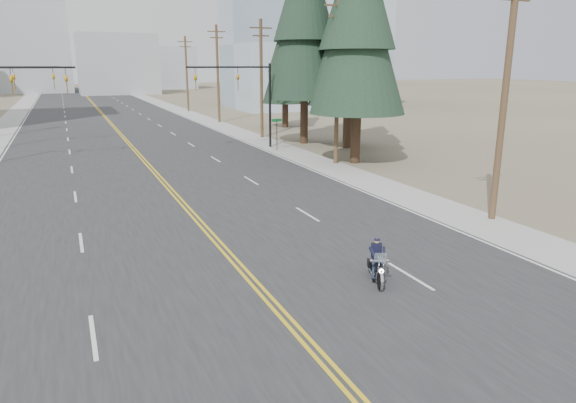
{
  "coord_description": "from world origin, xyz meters",
  "views": [
    {
      "loc": [
        -5.11,
        -9.02,
        6.87
      ],
      "look_at": [
        2.75,
        9.11,
        1.6
      ],
      "focal_mm": 32.0,
      "sensor_mm": 36.0,
      "label": 1
    }
  ],
  "objects": [
    {
      "name": "haze_bldg_e",
      "position": [
        25.0,
        150.0,
        6.0
      ],
      "size": [
        14.0,
        14.0,
        12.0
      ],
      "primitive_type": "cube",
      "color": "#B7BCC6",
      "rests_on": "ground"
    },
    {
      "name": "glass_building",
      "position": [
        32.0,
        70.0,
        10.0
      ],
      "size": [
        24.0,
        16.0,
        20.0
      ],
      "primitive_type": "cube",
      "color": "#9EB5CC",
      "rests_on": "ground"
    },
    {
      "name": "traffic_mast_left",
      "position": [
        -8.98,
        32.0,
        4.94
      ],
      "size": [
        7.1,
        0.26,
        7.0
      ],
      "color": "black",
      "rests_on": "ground"
    },
    {
      "name": "conifer_mid",
      "position": [
        16.88,
        29.08,
        10.37
      ],
      "size": [
        6.78,
        6.78,
        18.07
      ],
      "rotation": [
        0.0,
        0.0,
        0.05
      ],
      "color": "#382619",
      "rests_on": "ground"
    },
    {
      "name": "utility_pole_e",
      "position": [
        12.5,
        70.0,
        5.73
      ],
      "size": [
        2.2,
        0.3,
        11.0
      ],
      "color": "brown",
      "rests_on": "ground"
    },
    {
      "name": "haze_bldg_c",
      "position": [
        40.0,
        110.0,
        9.0
      ],
      "size": [
        16.0,
        12.0,
        18.0
      ],
      "primitive_type": "cube",
      "color": "#B7BCC6",
      "rests_on": "ground"
    },
    {
      "name": "utility_pole_c",
      "position": [
        12.5,
        38.0,
        5.73
      ],
      "size": [
        2.2,
        0.3,
        11.0
      ],
      "color": "brown",
      "rests_on": "ground"
    },
    {
      "name": "haze_bldg_d",
      "position": [
        -12.0,
        140.0,
        13.0
      ],
      "size": [
        20.0,
        15.0,
        26.0
      ],
      "primitive_type": "cube",
      "color": "#ADB2B7",
      "rests_on": "ground"
    },
    {
      "name": "sidewalk_right",
      "position": [
        11.5,
        70.0,
        0.01
      ],
      "size": [
        3.0,
        200.0,
        0.01
      ],
      "primitive_type": "cube",
      "color": "#A5A5A0",
      "rests_on": "ground"
    },
    {
      "name": "road",
      "position": [
        0.0,
        70.0,
        0.01
      ],
      "size": [
        20.0,
        200.0,
        0.01
      ],
      "primitive_type": "cube",
      "color": "#303033",
      "rests_on": "ground"
    },
    {
      "name": "motorcyclist",
      "position": [
        3.75,
        4.11,
        0.71
      ],
      "size": [
        1.44,
        1.98,
        1.42
      ],
      "primitive_type": null,
      "rotation": [
        0.0,
        0.0,
        2.73
      ],
      "color": "black",
      "rests_on": "ground"
    },
    {
      "name": "traffic_mast_far",
      "position": [
        -9.31,
        40.0,
        4.87
      ],
      "size": [
        6.1,
        0.26,
        7.0
      ],
      "color": "black",
      "rests_on": "ground"
    },
    {
      "name": "sidewalk_left",
      "position": [
        -11.5,
        70.0,
        0.01
      ],
      "size": [
        3.0,
        200.0,
        0.01
      ],
      "primitive_type": "cube",
      "color": "#A5A5A0",
      "rests_on": "ground"
    },
    {
      "name": "utility_pole_d",
      "position": [
        12.5,
        53.0,
        5.98
      ],
      "size": [
        2.2,
        0.3,
        11.5
      ],
      "color": "brown",
      "rests_on": "ground"
    },
    {
      "name": "utility_pole_b",
      "position": [
        12.5,
        23.0,
        5.98
      ],
      "size": [
        2.2,
        0.3,
        11.5
      ],
      "color": "brown",
      "rests_on": "ground"
    },
    {
      "name": "utility_pole_a",
      "position": [
        12.5,
        8.0,
        5.73
      ],
      "size": [
        2.2,
        0.3,
        11.0
      ],
      "color": "brown",
      "rests_on": "ground"
    },
    {
      "name": "conifer_far",
      "position": [
        17.88,
        44.82,
        7.84
      ],
      "size": [
        5.1,
        5.1,
        13.67
      ],
      "rotation": [
        0.0,
        0.0,
        0.41
      ],
      "color": "#382619",
      "rests_on": "ground"
    },
    {
      "name": "haze_bldg_b",
      "position": [
        8.0,
        125.0,
        7.0
      ],
      "size": [
        18.0,
        14.0,
        14.0
      ],
      "primitive_type": "cube",
      "color": "#ADB2B7",
      "rests_on": "ground"
    },
    {
      "name": "conifer_tall",
      "position": [
        14.63,
        32.91,
        11.47
      ],
      "size": [
        7.19,
        7.19,
        19.98
      ],
      "rotation": [
        0.0,
        0.0,
        0.27
      ],
      "color": "#382619",
      "rests_on": "ground"
    },
    {
      "name": "ground_plane",
      "position": [
        0.0,
        0.0,
        0.0
      ],
      "size": [
        400.0,
        400.0,
        0.0
      ],
      "primitive_type": "plane",
      "color": "#776D56",
      "rests_on": "ground"
    },
    {
      "name": "conifer_near",
      "position": [
        13.94,
        22.72,
        10.18
      ],
      "size": [
        6.7,
        6.7,
        17.74
      ],
      "rotation": [
        0.0,
        0.0,
        0.35
      ],
      "color": "#382619",
      "rests_on": "ground"
    },
    {
      "name": "traffic_mast_right",
      "position": [
        8.98,
        32.0,
        4.94
      ],
      "size": [
        7.1,
        0.26,
        7.0
      ],
      "color": "black",
      "rests_on": "ground"
    },
    {
      "name": "street_sign",
      "position": [
        10.8,
        30.0,
        1.8
      ],
      "size": [
        0.9,
        0.06,
        2.62
      ],
      "color": "black",
      "rests_on": "ground"
    }
  ]
}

